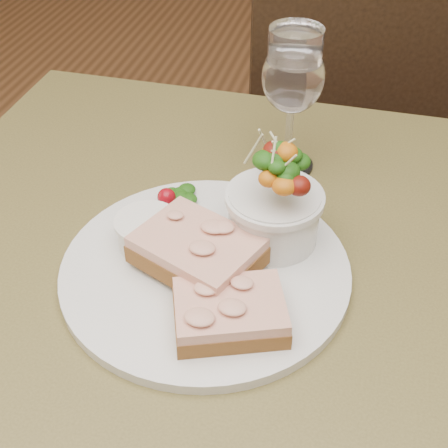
% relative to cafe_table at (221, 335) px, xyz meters
% --- Properties ---
extents(cafe_table, '(0.80, 0.80, 0.75)m').
position_rel_cafe_table_xyz_m(cafe_table, '(0.00, 0.00, 0.00)').
color(cafe_table, '#4C4420').
rests_on(cafe_table, ground).
extents(chair_far, '(0.52, 0.52, 0.90)m').
position_rel_cafe_table_xyz_m(chair_far, '(0.08, 0.71, -0.36)').
color(chair_far, black).
rests_on(chair_far, ground).
extents(dinner_plate, '(0.31, 0.31, 0.01)m').
position_rel_cafe_table_xyz_m(dinner_plate, '(-0.02, -0.00, 0.11)').
color(dinner_plate, silver).
rests_on(dinner_plate, cafe_table).
extents(sandwich_front, '(0.13, 0.11, 0.03)m').
position_rel_cafe_table_xyz_m(sandwich_front, '(0.03, -0.08, 0.13)').
color(sandwich_front, '#4D2914').
rests_on(sandwich_front, dinner_plate).
extents(sandwich_back, '(0.15, 0.13, 0.03)m').
position_rel_cafe_table_xyz_m(sandwich_back, '(-0.02, -0.01, 0.14)').
color(sandwich_back, '#4D2914').
rests_on(sandwich_back, dinner_plate).
extents(ramekin, '(0.07, 0.07, 0.04)m').
position_rel_cafe_table_xyz_m(ramekin, '(-0.09, 0.01, 0.13)').
color(ramekin, silver).
rests_on(ramekin, dinner_plate).
extents(salad_bowl, '(0.10, 0.10, 0.13)m').
position_rel_cafe_table_xyz_m(salad_bowl, '(0.04, 0.06, 0.17)').
color(salad_bowl, silver).
rests_on(salad_bowl, dinner_plate).
extents(garnish, '(0.05, 0.04, 0.02)m').
position_rel_cafe_table_xyz_m(garnish, '(-0.08, 0.09, 0.12)').
color(garnish, '#0F3609').
rests_on(garnish, dinner_plate).
extents(wine_glass, '(0.08, 0.08, 0.18)m').
position_rel_cafe_table_xyz_m(wine_glass, '(0.03, 0.22, 0.22)').
color(wine_glass, white).
rests_on(wine_glass, cafe_table).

